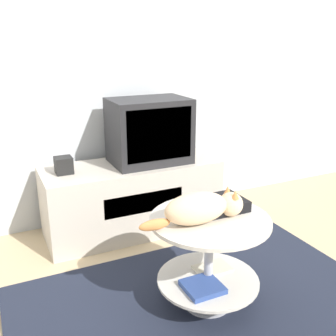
{
  "coord_description": "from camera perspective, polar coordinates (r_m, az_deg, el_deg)",
  "views": [
    {
      "loc": [
        -0.88,
        -1.42,
        1.31
      ],
      "look_at": [
        0.03,
        0.5,
        0.6
      ],
      "focal_mm": 42.0,
      "sensor_mm": 36.0,
      "label": 1
    }
  ],
  "objects": [
    {
      "name": "wall_back",
      "position": [
        2.86,
        -7.91,
        18.07
      ],
      "size": [
        8.0,
        0.05,
        2.6
      ],
      "color": "silver",
      "rests_on": "ground_plane"
    },
    {
      "name": "tv",
      "position": [
        2.68,
        -2.74,
        5.4
      ],
      "size": [
        0.52,
        0.36,
        0.44
      ],
      "color": "#232326",
      "rests_on": "tv_stand"
    },
    {
      "name": "rug",
      "position": [
        2.11,
        5.38,
        -19.58
      ],
      "size": [
        1.87,
        1.22,
        0.02
      ],
      "color": "#1E2333",
      "rests_on": "ground_plane"
    },
    {
      "name": "ground_plane",
      "position": [
        2.12,
        5.38,
        -19.79
      ],
      "size": [
        12.0,
        12.0,
        0.0
      ],
      "primitive_type": "plane",
      "color": "tan"
    },
    {
      "name": "dvd_box",
      "position": [
        1.97,
        7.77,
        -5.21
      ],
      "size": [
        0.22,
        0.19,
        0.05
      ],
      "color": "black",
      "rests_on": "coffee_table"
    },
    {
      "name": "tv_stand",
      "position": [
        2.77,
        -5.22,
        -4.27
      ],
      "size": [
        1.2,
        0.46,
        0.49
      ],
      "color": "beige",
      "rests_on": "ground_plane"
    },
    {
      "name": "coffee_table",
      "position": [
        1.96,
        5.92,
        -11.95
      ],
      "size": [
        0.58,
        0.58,
        0.48
      ],
      "color": "#B2B2B7",
      "rests_on": "rug"
    },
    {
      "name": "speaker",
      "position": [
        2.57,
        -14.9,
        0.4
      ],
      "size": [
        0.11,
        0.11,
        0.11
      ],
      "color": "black",
      "rests_on": "tv_stand"
    },
    {
      "name": "cat",
      "position": [
        1.81,
        4.86,
        -5.78
      ],
      "size": [
        0.53,
        0.17,
        0.15
      ],
      "rotation": [
        0.0,
        0.0,
        -0.01
      ],
      "color": "beige",
      "rests_on": "coffee_table"
    }
  ]
}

